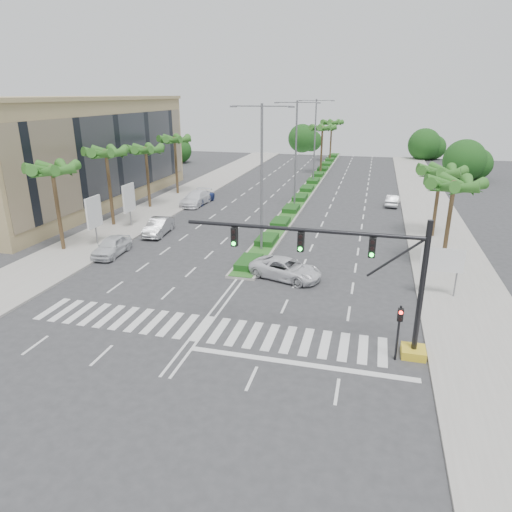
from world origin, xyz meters
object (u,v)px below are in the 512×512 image
at_px(car_parked_c, 199,198).
at_px(car_right, 393,200).
at_px(car_parked_a, 112,246).
at_px(car_crossing, 286,269).
at_px(car_parked_d, 196,198).
at_px(car_parked_b, 158,227).

height_order(car_parked_c, car_right, car_parked_c).
distance_m(car_parked_a, car_crossing, 15.03).
relative_size(car_parked_d, car_crossing, 1.07).
bearing_deg(car_parked_a, car_crossing, -8.59).
distance_m(car_parked_c, car_crossing, 25.84).
bearing_deg(car_crossing, car_parked_a, 102.08).
bearing_deg(car_parked_d, car_parked_a, -87.42).
xyz_separation_m(car_parked_c, car_parked_d, (0.00, -0.98, 0.13)).
bearing_deg(car_right, car_parked_d, 20.53).
bearing_deg(car_parked_d, car_crossing, -50.71).
bearing_deg(car_parked_b, car_right, 34.20).
relative_size(car_parked_d, car_right, 1.38).
height_order(car_crossing, car_right, car_crossing).
xyz_separation_m(car_parked_d, car_crossing, (14.97, -20.08, -0.09)).
height_order(car_parked_b, car_crossing, car_parked_b).
bearing_deg(car_parked_b, car_parked_d, 90.05).
bearing_deg(car_parked_b, car_crossing, -34.28).
xyz_separation_m(car_parked_b, car_parked_c, (-1.12, 13.32, -0.08)).
bearing_deg(car_parked_b, car_parked_a, -105.06).
bearing_deg(car_crossing, car_parked_d, 53.98).
bearing_deg(car_crossing, car_parked_b, 78.11).
distance_m(car_parked_a, car_right, 33.44).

